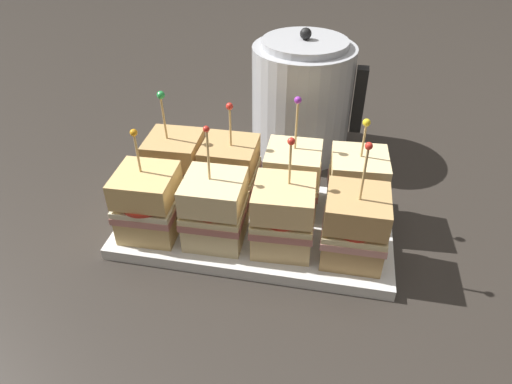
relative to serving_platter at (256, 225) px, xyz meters
name	(u,v)px	position (x,y,z in m)	size (l,w,h in m)	color
ground_plane	(256,229)	(0.00, 0.00, -0.01)	(6.00, 6.00, 0.00)	#2D2823
serving_platter	(256,225)	(0.00, 0.00, 0.00)	(0.41, 0.22, 0.02)	silver
sandwich_front_far_left	(148,203)	(-0.15, -0.05, 0.06)	(0.09, 0.09, 0.17)	tan
sandwich_front_center_left	(215,210)	(-0.05, -0.05, 0.06)	(0.09, 0.09, 0.18)	beige
sandwich_front_center_right	(283,217)	(0.05, -0.05, 0.06)	(0.09, 0.09, 0.17)	#DBB77A
sandwich_front_far_right	(354,227)	(0.14, -0.05, 0.06)	(0.09, 0.09, 0.18)	tan
sandwich_back_far_left	(176,166)	(-0.14, 0.05, 0.06)	(0.09, 0.09, 0.18)	tan
sandwich_back_center_left	(230,172)	(-0.05, 0.05, 0.06)	(0.08, 0.09, 0.17)	tan
sandwich_back_center_right	(292,178)	(0.05, 0.05, 0.06)	(0.09, 0.09, 0.18)	beige
sandwich_back_far_right	(357,185)	(0.14, 0.05, 0.06)	(0.09, 0.09, 0.16)	beige
kettle_steel	(302,98)	(0.04, 0.26, 0.10)	(0.21, 0.18, 0.23)	#B7BABF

